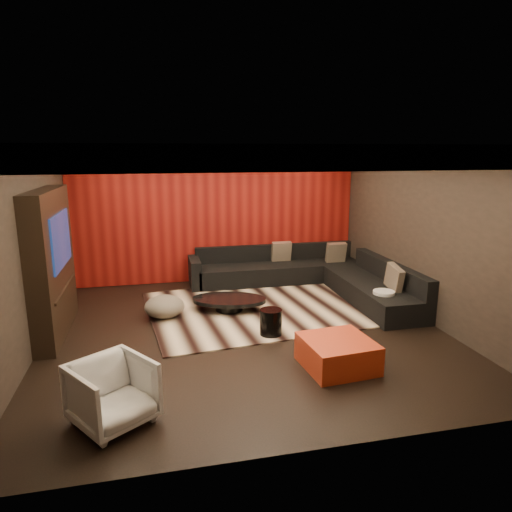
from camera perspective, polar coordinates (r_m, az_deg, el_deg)
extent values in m
cube|color=black|center=(7.23, -1.28, -9.39)|extent=(6.00, 6.00, 0.02)
cube|color=silver|center=(6.68, -1.40, 13.57)|extent=(6.00, 6.00, 0.02)
cube|color=black|center=(9.74, -4.89, 5.04)|extent=(6.00, 0.02, 2.80)
cube|color=black|center=(6.89, -26.67, 0.36)|extent=(0.02, 6.00, 2.80)
cube|color=black|center=(7.97, 20.40, 2.48)|extent=(0.02, 6.00, 2.80)
cube|color=#6B0C0A|center=(9.71, -4.86, 5.01)|extent=(5.98, 0.05, 2.78)
cube|color=silver|center=(9.34, -4.78, 12.64)|extent=(6.00, 0.60, 0.22)
cube|color=silver|center=(4.07, 6.35, 12.14)|extent=(6.00, 0.60, 0.22)
cube|color=silver|center=(6.69, -25.19, 11.34)|extent=(0.60, 4.80, 0.22)
cube|color=silver|center=(7.69, 19.19, 11.90)|extent=(0.60, 4.80, 0.22)
cube|color=#FFD899|center=(9.01, -4.45, 12.06)|extent=(4.80, 0.08, 0.04)
cube|color=#FFD899|center=(4.40, 4.85, 11.06)|extent=(4.80, 0.08, 0.04)
cube|color=#FFD899|center=(6.63, -22.19, 10.82)|extent=(0.08, 4.80, 0.04)
cube|color=#FFD899|center=(7.52, 16.89, 11.36)|extent=(0.08, 4.80, 0.04)
cube|color=black|center=(7.49, -24.20, -0.84)|extent=(0.30, 2.00, 2.20)
cube|color=black|center=(7.39, -23.24, 1.86)|extent=(0.04, 1.30, 0.80)
cube|color=black|center=(7.56, -22.73, -3.72)|extent=(0.04, 1.60, 0.04)
cube|color=beige|center=(8.23, 1.00, -6.40)|extent=(4.30, 3.41, 0.02)
cylinder|color=black|center=(8.04, -3.37, -6.00)|extent=(1.61, 1.61, 0.22)
cylinder|color=black|center=(6.97, 1.87, -8.24)|extent=(0.38, 0.38, 0.39)
ellipsoid|color=#BEAB93|center=(7.83, -11.38, -6.20)|extent=(0.87, 0.87, 0.36)
cylinder|color=silver|center=(8.03, 15.61, -5.77)|extent=(0.36, 0.36, 0.45)
cube|color=#AC2916|center=(6.12, 10.14, -11.90)|extent=(0.93, 0.93, 0.38)
imported|color=silver|center=(5.06, -17.48, -16.05)|extent=(1.02, 1.02, 0.68)
cube|color=black|center=(9.79, 2.89, -2.06)|extent=(3.50, 0.90, 0.40)
cube|color=black|center=(10.03, 2.37, 0.52)|extent=(3.50, 0.20, 0.35)
cube|color=black|center=(8.69, 14.36, -4.43)|extent=(0.90, 2.60, 0.40)
cube|color=black|center=(8.75, 16.54, -1.89)|extent=(0.20, 2.60, 0.35)
cube|color=black|center=(9.45, -7.68, -2.09)|extent=(0.20, 0.90, 0.60)
cube|color=tan|center=(9.92, 9.97, 0.45)|extent=(0.42, 0.20, 0.44)
cube|color=tan|center=(9.88, 3.19, 0.58)|extent=(0.42, 0.20, 0.44)
cube|color=tan|center=(8.16, 16.90, -2.65)|extent=(0.12, 0.50, 0.50)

